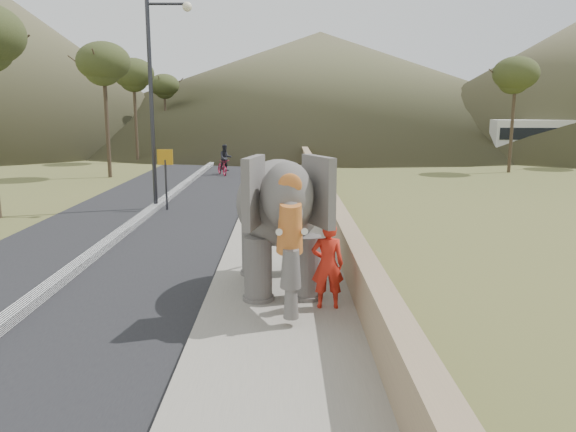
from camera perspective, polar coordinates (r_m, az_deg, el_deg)
The scene contains 13 objects.
ground at distance 8.64m, azimuth -1.17°, elevation -16.34°, with size 160.00×160.00×0.00m, color olive.
road at distance 18.83m, azimuth -16.18°, elevation -1.65°, with size 7.00×120.00×0.03m, color black.
median at distance 18.81m, azimuth -16.20°, elevation -1.36°, with size 0.35×120.00×0.22m, color black.
walkway at distance 18.11m, azimuth -0.77°, elevation -1.50°, with size 3.00×120.00×0.15m, color #9E9687.
parapet at distance 18.08m, azimuth 4.46°, elevation -0.02°, with size 0.30×120.00×1.10m, color tan.
lamppost at distance 22.64m, azimuth -13.01°, elevation 12.92°, with size 1.76×0.36×8.00m.
signboard at distance 22.42m, azimuth -12.34°, elevation 4.70°, with size 0.60×0.08×2.40m.
distant_car at distance 46.65m, azimuth 24.09°, elevation 5.95°, with size 1.70×4.23×1.44m, color #BAB9C1.
bus_white at distance 48.38m, azimuth 26.45°, elevation 6.89°, with size 2.50×11.00×3.10m, color silver.
hill_far at distance 77.90m, azimuth 3.25°, elevation 13.08°, with size 80.00×80.00×14.00m, color brown.
elephant_and_man at distance 11.99m, azimuth -0.87°, elevation -0.51°, with size 2.46×4.18×2.90m.
motorcyclist at distance 34.09m, azimuth -6.56°, elevation 5.33°, with size 1.28×1.89×1.84m.
trees at distance 35.40m, azimuth 3.16°, elevation 10.41°, with size 47.64×41.30×7.86m.
Camera 1 is at (0.11, -7.69, 3.95)m, focal length 35.00 mm.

